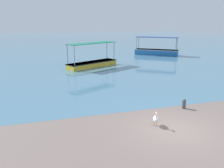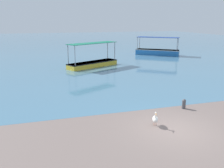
% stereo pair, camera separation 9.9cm
% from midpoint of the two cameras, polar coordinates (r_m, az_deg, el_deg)
% --- Properties ---
extents(ground, '(120.00, 120.00, 0.00)m').
position_cam_midpoint_polar(ground, '(12.85, 14.24, -10.09)').
color(ground, slate).
extents(harbor_water, '(110.00, 90.00, 0.00)m').
position_cam_midpoint_polar(harbor_water, '(58.47, -10.89, 9.18)').
color(harbor_water, teal).
rests_on(harbor_water, ground).
extents(fishing_boat_far_left, '(6.14, 5.18, 2.66)m').
position_cam_midpoint_polar(fishing_boat_far_left, '(38.72, 10.38, 7.39)').
color(fishing_boat_far_left, '#266CB6').
rests_on(fishing_boat_far_left, harbor_water).
extents(fishing_boat_center, '(6.30, 4.19, 2.70)m').
position_cam_midpoint_polar(fishing_boat_center, '(28.55, -4.31, 4.95)').
color(fishing_boat_center, gold).
rests_on(fishing_boat_center, harbor_water).
extents(pelican, '(0.47, 0.78, 0.80)m').
position_cam_midpoint_polar(pelican, '(12.95, 10.08, -7.84)').
color(pelican, '#E0997A').
rests_on(pelican, ground).
extents(mooring_bollard, '(0.23, 0.23, 0.60)m').
position_cam_midpoint_polar(mooring_bollard, '(15.76, 16.28, -4.30)').
color(mooring_bollard, '#47474C').
rests_on(mooring_bollard, ground).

